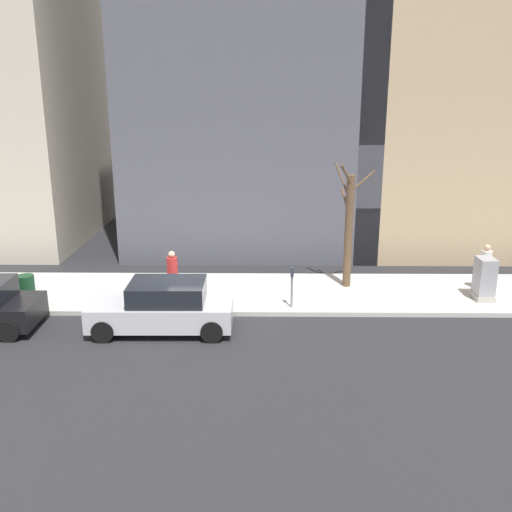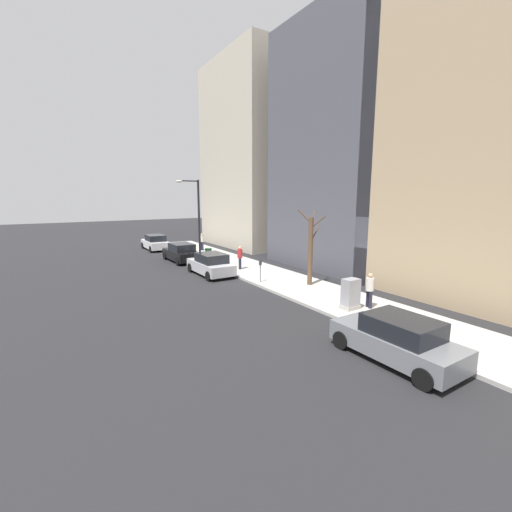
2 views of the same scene
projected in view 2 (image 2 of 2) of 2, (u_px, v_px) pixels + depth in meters
name	position (u px, v px, depth m)	size (l,w,h in m)	color
ground_plane	(232.00, 276.00, 23.14)	(120.00, 120.00, 0.00)	#232326
sidewalk	(257.00, 272.00, 24.16)	(4.00, 36.00, 0.15)	#B2AFA8
parked_car_grey	(397.00, 339.00, 11.14)	(1.96, 4.22, 1.52)	slate
parked_car_silver	(211.00, 264.00, 23.33)	(1.96, 4.22, 1.52)	#B7B7BC
parked_car_black	(181.00, 253.00, 28.18)	(2.00, 4.24, 1.52)	black
parked_car_white	(155.00, 243.00, 34.32)	(1.93, 4.21, 1.52)	white
parking_meter	(260.00, 269.00, 20.83)	(0.14, 0.10, 1.35)	slate
utility_box	(351.00, 294.00, 15.86)	(0.83, 0.61, 1.43)	#A8A399
streetlamp	(196.00, 212.00, 28.39)	(1.97, 0.32, 6.50)	black
bare_tree	(311.00, 249.00, 19.99)	(1.46, 1.39, 4.45)	brown
trash_bin	(208.00, 254.00, 28.49)	(0.56, 0.56, 0.90)	#14381E
pedestrian_near_meter	(370.00, 288.00, 16.00)	(0.36, 0.39, 1.66)	#1E1E2D
pedestrian_midblock	(240.00, 256.00, 24.53)	(0.36, 0.36, 1.66)	#1E1E2D
pedestrian_far_corner	(202.00, 241.00, 33.09)	(0.36, 0.40, 1.66)	#1E1E2D
office_block_center	(364.00, 150.00, 26.13)	(10.61, 10.61, 17.69)	#4C4C56
office_tower_right	(270.00, 157.00, 37.69)	(11.67, 11.67, 19.12)	#BCB29E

